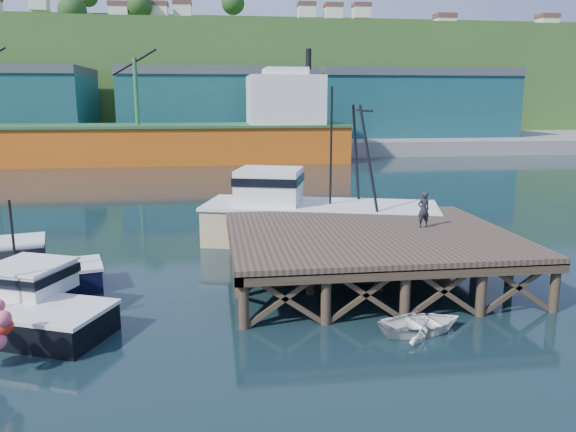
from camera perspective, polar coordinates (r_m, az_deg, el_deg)
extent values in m
plane|color=black|center=(24.08, -4.65, -6.91)|extent=(300.00, 300.00, 0.00)
cube|color=brown|center=(24.41, 8.27, -1.85)|extent=(12.00, 10.00, 0.25)
cube|color=#473828|center=(20.03, 12.05, -5.78)|extent=(12.00, 0.30, 0.35)
cylinder|color=#473828|center=(19.39, -4.52, -9.12)|extent=(0.36, 0.36, 2.60)
cylinder|color=#473828|center=(22.95, 25.44, -6.91)|extent=(0.36, 0.36, 2.60)
cylinder|color=#473828|center=(28.36, -5.60, -2.35)|extent=(0.36, 0.36, 2.60)
cylinder|color=#473828|center=(30.90, 16.03, -1.58)|extent=(0.36, 0.36, 2.60)
cube|color=gray|center=(93.03, -7.04, 7.60)|extent=(160.00, 40.00, 2.00)
cube|color=#1A5657|center=(87.80, -7.09, 10.95)|extent=(28.00, 16.00, 9.00)
cube|color=#1A5657|center=(93.15, 12.05, 10.83)|extent=(30.00, 16.00, 9.00)
cube|color=#D85D14|center=(71.83, -16.50, 6.94)|extent=(55.00, 9.50, 4.40)
cube|color=#26592D|center=(71.69, -16.61, 8.77)|extent=(55.50, 10.00, 0.30)
cube|color=silver|center=(71.37, -0.36, 11.66)|extent=(9.00, 9.00, 6.00)
cube|color=silver|center=(71.44, -0.36, 14.30)|extent=(5.00, 7.00, 1.20)
cylinder|color=black|center=(71.97, 2.10, 15.63)|extent=(0.70, 0.70, 2.50)
cube|color=#2D511E|center=(122.83, -7.36, 13.27)|extent=(220.00, 50.00, 22.00)
cube|color=black|center=(25.02, -25.66, -6.19)|extent=(6.61, 3.80, 0.97)
cube|color=silver|center=(24.88, -25.77, -5.08)|extent=(6.75, 3.87, 0.13)
cube|color=silver|center=(25.84, -25.74, -3.41)|extent=(2.49, 2.49, 0.97)
cube|color=black|center=(25.79, -25.79, -2.95)|extent=(2.63, 2.63, 0.32)
cylinder|color=black|center=(23.91, -26.15, -2.08)|extent=(0.10, 0.10, 3.01)
cube|color=black|center=(21.35, -26.73, -9.30)|extent=(7.51, 5.14, 0.98)
cube|color=silver|center=(21.18, -26.86, -8.01)|extent=(7.66, 5.24, 0.13)
cube|color=silver|center=(21.94, -24.77, -5.87)|extent=(3.07, 3.07, 0.98)
cube|color=black|center=(21.88, -24.82, -5.32)|extent=(3.24, 3.24, 0.33)
cube|color=#D0BA86|center=(30.58, 3.25, -0.88)|extent=(12.94, 7.50, 2.00)
cube|color=silver|center=(30.37, 3.27, 1.07)|extent=(13.22, 7.78, 0.17)
cube|color=silver|center=(29.81, -1.97, 2.72)|extent=(4.08, 3.93, 2.00)
cube|color=black|center=(29.74, -1.98, 3.57)|extent=(4.22, 4.07, 0.45)
cylinder|color=black|center=(30.07, 4.39, 6.63)|extent=(0.12, 0.12, 6.68)
imported|color=white|center=(19.76, 13.43, -10.56)|extent=(3.28, 2.61, 0.61)
imported|color=black|center=(25.45, 13.61, 0.64)|extent=(0.64, 0.48, 1.60)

